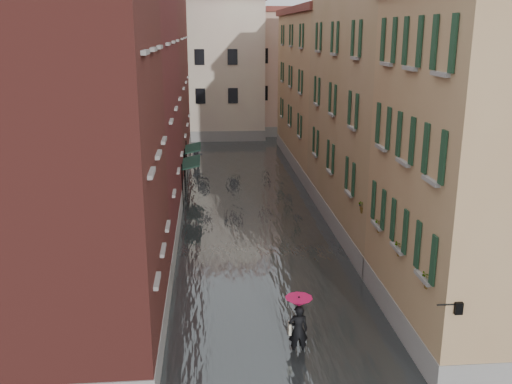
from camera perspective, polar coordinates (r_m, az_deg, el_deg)
name	(u,v)px	position (r m, az deg, el deg)	size (l,w,h in m)	color
ground	(274,310)	(22.31, 1.84, -11.70)	(120.00, 120.00, 0.00)	#58585B
floodwater	(249,207)	(34.29, -0.67, -1.48)	(10.00, 60.00, 0.20)	#3E4345
building_left_near	(58,159)	(18.63, -19.16, 3.14)	(6.00, 8.00, 13.00)	maroon
building_left_mid	(114,116)	(29.30, -14.02, 7.41)	(6.00, 14.00, 12.50)	#571E1B
building_left_far	(144,77)	(44.01, -11.10, 11.25)	(6.00, 16.00, 14.00)	maroon
building_right_near	(492,173)	(20.49, 22.52, 1.75)	(6.00, 8.00, 11.50)	#A27B53
building_right_mid	(390,108)	(30.38, 13.29, 8.22)	(6.00, 14.00, 13.00)	tan
building_right_far	(329,92)	(44.87, 7.33, 9.89)	(6.00, 16.00, 11.50)	#A27B53
building_end_cream	(200,71)	(57.77, -5.59, 12.00)	(12.00, 9.00, 13.00)	beige
building_end_pink	(288,74)	(60.38, 3.19, 11.73)	(10.00, 9.00, 12.00)	tan
awning_near	(191,163)	(35.18, -6.55, 2.86)	(1.09, 3.19, 2.80)	black
awning_far	(192,149)	(39.49, -6.40, 4.29)	(1.09, 3.00, 2.80)	black
wall_lantern	(457,307)	(16.87, 19.48, -10.82)	(0.71, 0.22, 0.35)	black
window_planters	(392,228)	(21.00, 13.46, -3.52)	(0.59, 8.15, 0.84)	maroon
pedestrian_main	(298,321)	(19.03, 4.25, -12.79)	(0.90, 0.90, 2.06)	black
pedestrian_far	(197,156)	(44.75, -5.93, 3.65)	(0.89, 0.69, 1.83)	#232326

